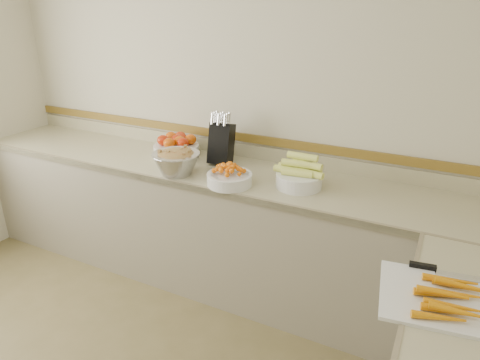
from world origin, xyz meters
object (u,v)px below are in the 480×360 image
at_px(knife_block, 221,142).
at_px(tomato_bowl, 177,147).
at_px(corn_bowl, 299,176).
at_px(cherry_tomato_bowl, 229,177).
at_px(cutting_board, 448,298).
at_px(rhubarb_bowl, 176,161).

xyz_separation_m(knife_block, tomato_bowl, (-0.36, -0.03, -0.08)).
relative_size(knife_block, tomato_bowl, 1.11).
bearing_deg(knife_block, corn_bowl, -14.32).
relative_size(cherry_tomato_bowl, cutting_board, 0.53).
height_order(tomato_bowl, cutting_board, tomato_bowl).
xyz_separation_m(cherry_tomato_bowl, rhubarb_bowl, (-0.40, 0.00, 0.04)).
bearing_deg(knife_block, cutting_board, -32.51).
bearing_deg(knife_block, tomato_bowl, -175.13).
bearing_deg(cherry_tomato_bowl, corn_bowl, 22.72).
distance_m(cherry_tomato_bowl, corn_bowl, 0.43).
height_order(corn_bowl, rhubarb_bowl, corn_bowl).
height_order(knife_block, cherry_tomato_bowl, knife_block).
height_order(cherry_tomato_bowl, rhubarb_bowl, rhubarb_bowl).
distance_m(knife_block, corn_bowl, 0.67).
xyz_separation_m(knife_block, rhubarb_bowl, (-0.16, -0.33, -0.06)).
bearing_deg(tomato_bowl, cutting_board, -26.50).
bearing_deg(corn_bowl, rhubarb_bowl, -168.20).
bearing_deg(rhubarb_bowl, tomato_bowl, 124.42).
bearing_deg(rhubarb_bowl, knife_block, 64.53).
bearing_deg(cutting_board, knife_block, 147.49).
bearing_deg(cutting_board, tomato_bowl, 153.50).
height_order(corn_bowl, cutting_board, corn_bowl).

